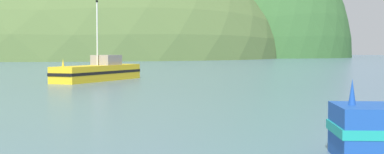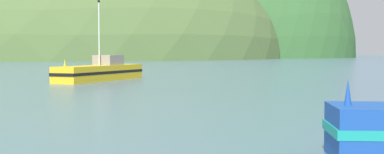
# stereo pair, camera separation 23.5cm
# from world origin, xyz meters

# --- Properties ---
(hill_mid_left) EXTENTS (188.73, 150.98, 96.26)m
(hill_mid_left) POSITION_xyz_m (-96.36, 182.09, 0.00)
(hill_mid_left) COLOR #516B38
(hill_mid_left) RESTS_ON ground
(hill_far_left) EXTENTS (90.74, 72.59, 105.46)m
(hill_far_left) POSITION_xyz_m (-22.80, 205.39, 0.00)
(hill_far_left) COLOR #386633
(hill_far_left) RESTS_ON ground
(fishing_boat_yellow) EXTENTS (4.81, 12.17, 7.40)m
(fishing_boat_yellow) POSITION_xyz_m (-13.49, 42.49, 0.83)
(fishing_boat_yellow) COLOR gold
(fishing_boat_yellow) RESTS_ON ground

